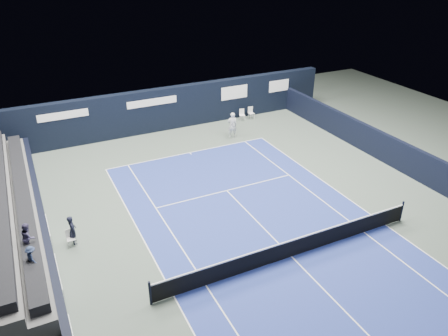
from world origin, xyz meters
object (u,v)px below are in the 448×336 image
object	(u,v)px
folding_chair_back_b	(251,112)
tennis_net	(292,247)
line_judge_chair	(70,237)
tennis_player	(232,125)
folding_chair_back_a	(242,114)

from	to	relation	value
folding_chair_back_b	tennis_net	bearing A→B (deg)	-111.79
line_judge_chair	tennis_net	size ratio (longest dim) A/B	0.06
folding_chair_back_b	tennis_player	bearing A→B (deg)	-137.06
folding_chair_back_a	folding_chair_back_b	distance (m)	0.79
folding_chair_back_a	tennis_player	world-z (taller)	tennis_player
folding_chair_back_b	line_judge_chair	xyz separation A→B (m)	(-15.22, -10.52, -0.06)
folding_chair_back_b	tennis_net	xyz separation A→B (m)	(-6.69, -15.64, -0.02)
line_judge_chair	tennis_player	world-z (taller)	tennis_player
tennis_player	folding_chair_back_b	bearing A→B (deg)	41.57
tennis_net	folding_chair_back_a	bearing A→B (deg)	69.33
tennis_net	tennis_player	distance (m)	13.50
folding_chair_back_a	line_judge_chair	bearing A→B (deg)	-130.84
tennis_net	tennis_player	size ratio (longest dim) A/B	7.07
tennis_player	line_judge_chair	bearing A→B (deg)	-147.25
folding_chair_back_b	tennis_net	size ratio (longest dim) A/B	0.07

